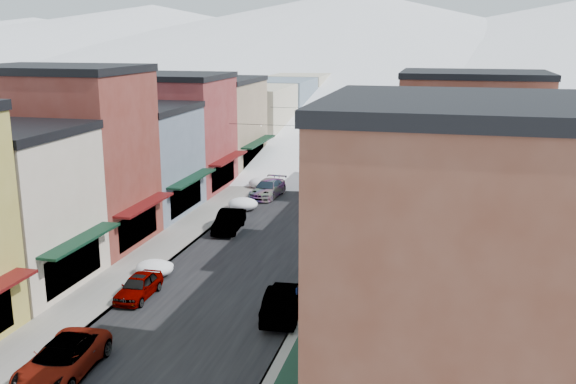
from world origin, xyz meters
The scene contains 34 objects.
road centered at (0.00, 60.00, 0.01)m, with size 10.00×160.00×0.01m, color black.
sidewalk_left centered at (-6.60, 60.00, 0.07)m, with size 3.20×160.00×0.15m, color gray.
sidewalk_right centered at (6.60, 60.00, 0.07)m, with size 3.20×160.00×0.15m, color gray.
curb_left centered at (-5.05, 60.00, 0.07)m, with size 0.10×160.00×0.15m, color slate.
curb_right centered at (5.05, 60.00, 0.07)m, with size 0.10×160.00×0.15m, color slate.
bldg_l_brick_near centered at (-13.69, 20.50, 6.26)m, with size 12.30×8.20×12.50m.
bldg_l_grayblue centered at (-13.19, 29.00, 4.51)m, with size 11.30×9.20×9.00m.
bldg_l_brick_far centered at (-14.19, 38.00, 5.51)m, with size 13.30×9.20×11.00m.
bldg_l_tan centered at (-13.19, 48.00, 5.01)m, with size 11.30×11.20×10.00m.
bldg_r_brick_near centered at (13.69, 3.00, 6.26)m, with size 12.30×9.20×12.50m.
bldg_r_green centered at (13.19, 12.00, 4.76)m, with size 11.30×9.20×9.50m.
bldg_r_blue centered at (13.19, 21.00, 5.26)m, with size 11.30×9.20×10.50m.
bldg_r_cream centered at (13.69, 30.00, 4.51)m, with size 12.30×9.20×9.00m.
bldg_r_brick_far centered at (14.19, 39.00, 5.76)m, with size 13.30×9.20×11.50m.
bldg_r_tan centered at (13.19, 49.00, 4.76)m, with size 11.30×11.20×9.50m.
distant_blocks centered at (0.00, 83.00, 4.00)m, with size 34.00×55.00×8.00m.
mountain_ridge centered at (-19.47, 277.18, 14.36)m, with size 670.00×340.00×34.00m.
overhead_cables centered at (0.00, 47.50, 6.20)m, with size 16.40×15.04×0.04m.
car_white_suv centered at (-3.58, 3.96, 0.76)m, with size 2.51×5.44×1.51m, color silver.
car_silver_sedan centered at (-4.30, 12.64, 0.68)m, with size 1.59×3.96×1.35m, color #9A9DA1.
car_dark_hatch centered at (-3.50, 25.93, 0.78)m, with size 1.65×4.72×1.56m, color black.
car_silver_wagon centered at (-3.50, 36.85, 0.78)m, with size 2.19×5.39×1.57m, color #9A9BA1.
car_green_sedan centered at (4.30, 12.21, 0.83)m, with size 1.76×5.04×1.66m, color black.
car_gray_suv centered at (3.50, 33.92, 0.71)m, with size 1.68×4.19×1.43m, color gray.
car_black_sedan centered at (3.72, 39.33, 0.84)m, with size 2.34×5.76×1.67m, color black.
car_lane_silver centered at (-1.50, 59.19, 0.70)m, with size 1.65×4.10×1.40m, color #979B9E.
car_lane_white centered at (1.40, 60.37, 0.67)m, with size 2.21×4.79×1.33m, color white.
parking_sign centered at (5.20, 11.42, 1.29)m, with size 0.12×0.25×1.96m.
trash_can centered at (5.20, 16.88, 0.63)m, with size 0.56×0.56×0.95m.
streetlamp_near centered at (5.31, 30.88, 2.56)m, with size 0.32×0.32×3.81m.
streetlamp_far centered at (6.40, 42.03, 2.64)m, with size 0.33×0.33×3.94m.
snow_pile_near centered at (-4.88, 16.04, 0.48)m, with size 2.36×2.65×1.00m.
snow_pile_mid centered at (-4.28, 31.98, 0.51)m, with size 2.53×2.76×1.07m.
snow_pile_far centered at (-4.88, 39.90, 0.53)m, with size 2.63×2.82×1.11m.
Camera 1 is at (12.02, -18.20, 14.43)m, focal length 40.00 mm.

